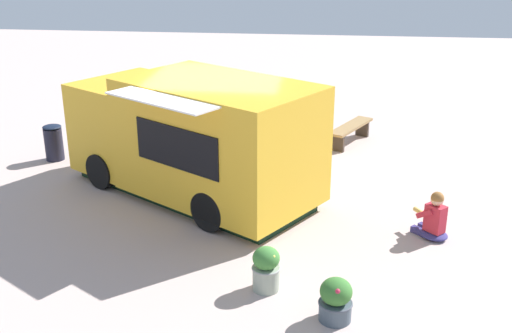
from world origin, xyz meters
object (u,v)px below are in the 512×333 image
object	(u,v)px
food_truck	(193,139)
trash_bin	(54,142)
planter_flowering_near	(336,300)
planter_flowering_far	(266,268)
person_customer	(433,219)
plaza_bench	(351,130)

from	to	relation	value
food_truck	trash_bin	world-z (taller)	food_truck
planter_flowering_near	planter_flowering_far	distance (m)	1.21
person_customer	trash_bin	xyz separation A→B (m)	(-2.99, -8.12, 0.08)
plaza_bench	trash_bin	bearing A→B (deg)	-74.23
planter_flowering_far	planter_flowering_near	bearing A→B (deg)	56.98
person_customer	planter_flowering_near	xyz separation A→B (m)	(2.65, -1.70, -0.03)
food_truck	planter_flowering_near	world-z (taller)	food_truck
food_truck	planter_flowering_near	distance (m)	4.98
planter_flowering_far	trash_bin	size ratio (longest dim) A/B	0.83
planter_flowering_far	plaza_bench	xyz separation A→B (m)	(-6.91, 1.45, 0.01)
person_customer	planter_flowering_near	bearing A→B (deg)	-32.64
planter_flowering_far	plaza_bench	world-z (taller)	planter_flowering_far
planter_flowering_near	trash_bin	world-z (taller)	trash_bin
plaza_bench	person_customer	bearing A→B (deg)	14.47
person_customer	trash_bin	size ratio (longest dim) A/B	1.03
food_truck	planter_flowering_near	bearing A→B (deg)	34.55
person_customer	planter_flowering_far	bearing A→B (deg)	-53.73
person_customer	plaza_bench	bearing A→B (deg)	-165.53
person_customer	planter_flowering_far	size ratio (longest dim) A/B	1.23
food_truck	person_customer	world-z (taller)	food_truck
trash_bin	plaza_bench	bearing A→B (deg)	105.77
food_truck	plaza_bench	size ratio (longest dim) A/B	3.19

